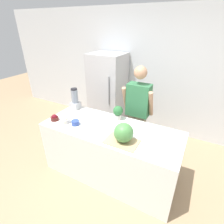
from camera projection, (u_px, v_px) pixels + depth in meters
ground_plane at (98, 190)px, 2.65m from camera, size 14.00×14.00×0.00m
wall_back at (149, 73)px, 3.76m from camera, size 8.00×0.06×2.60m
counter_island at (111, 152)px, 2.78m from camera, size 2.07×0.84×0.88m
refrigerator at (108, 92)px, 4.01m from camera, size 0.73×0.69×1.71m
person at (138, 112)px, 3.10m from camera, size 0.53×0.27×1.67m
cutting_board at (122, 142)px, 2.28m from camera, size 0.43×0.28×0.01m
watermelon at (124, 133)px, 2.22m from camera, size 0.26×0.26×0.26m
bowl_cherries at (55, 118)px, 2.78m from camera, size 0.12×0.12×0.10m
bowl_cream at (65, 120)px, 2.70m from camera, size 0.14×0.14×0.11m
bowl_small_blue at (75, 123)px, 2.65m from camera, size 0.12×0.12×0.07m
blender at (75, 100)px, 3.10m from camera, size 0.15×0.15×0.38m
potted_plant at (118, 112)px, 2.77m from camera, size 0.16×0.16×0.23m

